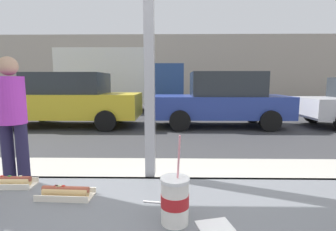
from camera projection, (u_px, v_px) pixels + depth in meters
name	position (u px, v px, depth m)	size (l,w,h in m)	color
ground_plane	(169.00, 122.00, 9.34)	(60.00, 60.00, 0.00)	#38383A
sidewalk_strip	(162.00, 200.00, 2.99)	(16.00, 2.80, 0.15)	#B2ADA3
window_wall	(149.00, 3.00, 1.24)	(3.03, 0.20, 2.90)	#56544F
building_facade_far	(171.00, 69.00, 19.51)	(28.00, 1.20, 5.02)	#A89E8E
soda_cup_right	(175.00, 200.00, 0.89)	(0.10, 0.10, 0.33)	white
hotdog_tray_near	(8.00, 182.00, 1.20)	(0.26, 0.10, 0.05)	silver
hotdog_tray_far	(66.00, 192.00, 1.09)	(0.24, 0.11, 0.05)	beige
loose_straw	(165.00, 203.00, 1.03)	(0.01, 0.01, 0.19)	white
napkin_wrapper	(215.00, 226.00, 0.87)	(0.12, 0.09, 0.00)	white
parked_car_yellow	(70.00, 99.00, 8.30)	(4.64, 2.05, 1.78)	gold
parked_car_blue	(222.00, 100.00, 8.21)	(4.37, 1.88, 1.80)	#283D93
box_truck	(120.00, 78.00, 12.82)	(6.18, 2.44, 3.08)	silver
pedestrian	(12.00, 116.00, 2.96)	(0.32, 0.32, 1.63)	#262246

